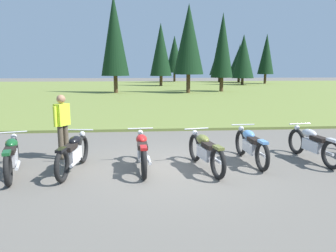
{
  "coord_description": "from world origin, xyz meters",
  "views": [
    {
      "loc": [
        -0.63,
        -7.34,
        2.34
      ],
      "look_at": [
        0.0,
        0.6,
        0.9
      ],
      "focal_mm": 34.4,
      "sensor_mm": 36.0,
      "label": 1
    }
  ],
  "objects_px": {
    "motorcycle_black": "(73,153)",
    "motorcycle_red": "(142,151)",
    "motorcycle_sky_blue": "(251,145)",
    "motorcycle_british_green": "(12,156)",
    "rider_near_row_end": "(62,123)",
    "motorcycle_olive": "(205,151)",
    "motorcycle_silver": "(313,144)"
  },
  "relations": [
    {
      "from": "motorcycle_british_green",
      "to": "motorcycle_olive",
      "type": "bearing_deg",
      "value": 1.22
    },
    {
      "from": "motorcycle_british_green",
      "to": "motorcycle_sky_blue",
      "type": "distance_m",
      "value": 5.58
    },
    {
      "from": "motorcycle_red",
      "to": "rider_near_row_end",
      "type": "distance_m",
      "value": 2.37
    },
    {
      "from": "motorcycle_black",
      "to": "rider_near_row_end",
      "type": "bearing_deg",
      "value": 113.32
    },
    {
      "from": "motorcycle_british_green",
      "to": "motorcycle_red",
      "type": "height_order",
      "value": "same"
    },
    {
      "from": "motorcycle_red",
      "to": "motorcycle_sky_blue",
      "type": "bearing_deg",
      "value": 6.98
    },
    {
      "from": "motorcycle_sky_blue",
      "to": "motorcycle_olive",
      "type": "bearing_deg",
      "value": -159.76
    },
    {
      "from": "motorcycle_british_green",
      "to": "motorcycle_sky_blue",
      "type": "height_order",
      "value": "same"
    },
    {
      "from": "motorcycle_olive",
      "to": "motorcycle_sky_blue",
      "type": "distance_m",
      "value": 1.32
    },
    {
      "from": "motorcycle_sky_blue",
      "to": "motorcycle_silver",
      "type": "height_order",
      "value": "same"
    },
    {
      "from": "motorcycle_british_green",
      "to": "motorcycle_silver",
      "type": "xyz_separation_m",
      "value": [
        7.17,
        0.57,
        0.0
      ]
    },
    {
      "from": "motorcycle_silver",
      "to": "rider_near_row_end",
      "type": "xyz_separation_m",
      "value": [
        -6.37,
        0.72,
        0.51
      ]
    },
    {
      "from": "motorcycle_sky_blue",
      "to": "rider_near_row_end",
      "type": "xyz_separation_m",
      "value": [
        -4.75,
        0.74,
        0.51
      ]
    },
    {
      "from": "motorcycle_black",
      "to": "motorcycle_olive",
      "type": "bearing_deg",
      "value": -1.36
    },
    {
      "from": "motorcycle_black",
      "to": "motorcycle_sky_blue",
      "type": "height_order",
      "value": "same"
    },
    {
      "from": "motorcycle_black",
      "to": "rider_near_row_end",
      "type": "height_order",
      "value": "rider_near_row_end"
    },
    {
      "from": "motorcycle_silver",
      "to": "motorcycle_sky_blue",
      "type": "bearing_deg",
      "value": -179.22
    },
    {
      "from": "motorcycle_british_green",
      "to": "rider_near_row_end",
      "type": "xyz_separation_m",
      "value": [
        0.81,
        1.29,
        0.51
      ]
    },
    {
      "from": "motorcycle_black",
      "to": "motorcycle_red",
      "type": "distance_m",
      "value": 1.56
    },
    {
      "from": "motorcycle_british_green",
      "to": "motorcycle_olive",
      "type": "height_order",
      "value": "same"
    },
    {
      "from": "motorcycle_sky_blue",
      "to": "rider_near_row_end",
      "type": "height_order",
      "value": "rider_near_row_end"
    },
    {
      "from": "rider_near_row_end",
      "to": "motorcycle_sky_blue",
      "type": "bearing_deg",
      "value": -8.92
    },
    {
      "from": "motorcycle_british_green",
      "to": "motorcycle_olive",
      "type": "xyz_separation_m",
      "value": [
        4.32,
        0.09,
        0.0
      ]
    },
    {
      "from": "motorcycle_british_green",
      "to": "rider_near_row_end",
      "type": "distance_m",
      "value": 1.61
    },
    {
      "from": "motorcycle_black",
      "to": "motorcycle_olive",
      "type": "height_order",
      "value": "same"
    },
    {
      "from": "motorcycle_sky_blue",
      "to": "motorcycle_silver",
      "type": "distance_m",
      "value": 1.62
    },
    {
      "from": "motorcycle_british_green",
      "to": "motorcycle_silver",
      "type": "bearing_deg",
      "value": 4.54
    },
    {
      "from": "motorcycle_olive",
      "to": "rider_near_row_end",
      "type": "xyz_separation_m",
      "value": [
        -3.51,
        1.2,
        0.51
      ]
    },
    {
      "from": "motorcycle_sky_blue",
      "to": "rider_near_row_end",
      "type": "relative_size",
      "value": 1.26
    },
    {
      "from": "motorcycle_sky_blue",
      "to": "motorcycle_silver",
      "type": "bearing_deg",
      "value": 0.78
    },
    {
      "from": "motorcycle_black",
      "to": "motorcycle_sky_blue",
      "type": "relative_size",
      "value": 1.0
    },
    {
      "from": "motorcycle_british_green",
      "to": "motorcycle_black",
      "type": "relative_size",
      "value": 0.98
    }
  ]
}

